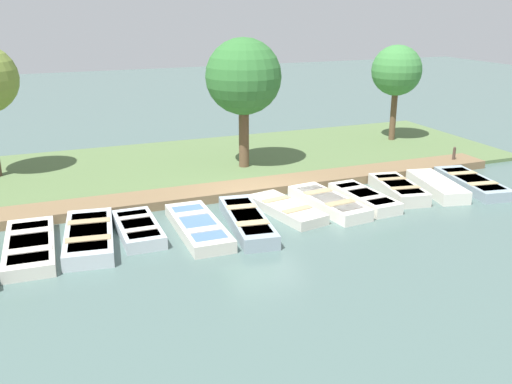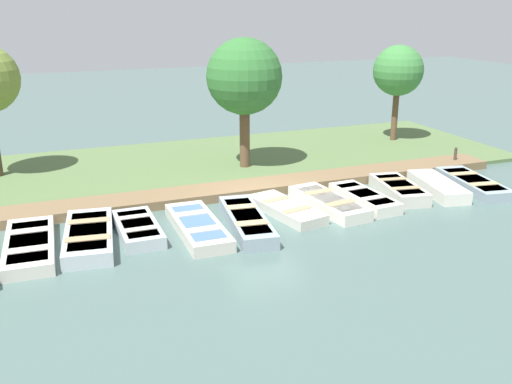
{
  "view_description": "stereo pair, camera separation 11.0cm",
  "coord_description": "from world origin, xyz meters",
  "px_view_note": "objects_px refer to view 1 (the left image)",
  "views": [
    {
      "loc": [
        16.0,
        -6.63,
        6.18
      ],
      "look_at": [
        0.66,
        -0.51,
        0.65
      ],
      "focal_mm": 40.0,
      "sensor_mm": 36.0,
      "label": 1
    },
    {
      "loc": [
        16.04,
        -6.53,
        6.18
      ],
      "look_at": [
        0.66,
        -0.51,
        0.65
      ],
      "focal_mm": 40.0,
      "sensor_mm": 36.0,
      "label": 2
    }
  ],
  "objects_px": {
    "rowboat_2": "(89,236)",
    "park_tree_left": "(244,77)",
    "rowboat_7": "(328,203)",
    "mooring_post_far": "(454,157)",
    "rowboat_1": "(30,246)",
    "rowboat_5": "(247,221)",
    "rowboat_6": "(286,209)",
    "rowboat_10": "(437,186)",
    "rowboat_4": "(198,227)",
    "rowboat_9": "(398,189)",
    "rowboat_11": "(472,183)",
    "rowboat_3": "(138,229)",
    "park_tree_center": "(397,71)",
    "rowboat_8": "(364,198)"
  },
  "relations": [
    {
      "from": "rowboat_1",
      "to": "rowboat_3",
      "type": "distance_m",
      "value": 2.83
    },
    {
      "from": "rowboat_5",
      "to": "park_tree_left",
      "type": "distance_m",
      "value": 6.83
    },
    {
      "from": "park_tree_center",
      "to": "rowboat_10",
      "type": "bearing_deg",
      "value": -22.44
    },
    {
      "from": "rowboat_9",
      "to": "rowboat_1",
      "type": "bearing_deg",
      "value": -78.6
    },
    {
      "from": "rowboat_5",
      "to": "rowboat_10",
      "type": "height_order",
      "value": "rowboat_10"
    },
    {
      "from": "rowboat_11",
      "to": "park_tree_center",
      "type": "bearing_deg",
      "value": 177.91
    },
    {
      "from": "rowboat_5",
      "to": "rowboat_6",
      "type": "distance_m",
      "value": 1.62
    },
    {
      "from": "rowboat_4",
      "to": "rowboat_6",
      "type": "distance_m",
      "value": 2.95
    },
    {
      "from": "mooring_post_far",
      "to": "rowboat_2",
      "type": "bearing_deg",
      "value": -80.12
    },
    {
      "from": "rowboat_6",
      "to": "rowboat_2",
      "type": "bearing_deg",
      "value": -100.53
    },
    {
      "from": "rowboat_10",
      "to": "park_tree_left",
      "type": "distance_m",
      "value": 7.9
    },
    {
      "from": "rowboat_1",
      "to": "rowboat_7",
      "type": "height_order",
      "value": "rowboat_7"
    },
    {
      "from": "rowboat_7",
      "to": "rowboat_3",
      "type": "bearing_deg",
      "value": -97.29
    },
    {
      "from": "rowboat_8",
      "to": "rowboat_9",
      "type": "bearing_deg",
      "value": 96.95
    },
    {
      "from": "rowboat_3",
      "to": "rowboat_9",
      "type": "relative_size",
      "value": 0.93
    },
    {
      "from": "rowboat_10",
      "to": "park_tree_center",
      "type": "height_order",
      "value": "park_tree_center"
    },
    {
      "from": "rowboat_3",
      "to": "rowboat_9",
      "type": "distance_m",
      "value": 8.74
    },
    {
      "from": "rowboat_3",
      "to": "rowboat_7",
      "type": "bearing_deg",
      "value": 89.1
    },
    {
      "from": "rowboat_2",
      "to": "rowboat_10",
      "type": "height_order",
      "value": "rowboat_10"
    },
    {
      "from": "rowboat_4",
      "to": "rowboat_2",
      "type": "bearing_deg",
      "value": -95.67
    },
    {
      "from": "rowboat_5",
      "to": "rowboat_6",
      "type": "relative_size",
      "value": 1.21
    },
    {
      "from": "rowboat_9",
      "to": "rowboat_11",
      "type": "bearing_deg",
      "value": 94.28
    },
    {
      "from": "rowboat_5",
      "to": "park_tree_left",
      "type": "height_order",
      "value": "park_tree_left"
    },
    {
      "from": "rowboat_7",
      "to": "rowboat_11",
      "type": "relative_size",
      "value": 0.95
    },
    {
      "from": "rowboat_10",
      "to": "rowboat_8",
      "type": "bearing_deg",
      "value": -76.85
    },
    {
      "from": "park_tree_left",
      "to": "mooring_post_far",
      "type": "bearing_deg",
      "value": 71.21
    },
    {
      "from": "rowboat_3",
      "to": "rowboat_5",
      "type": "bearing_deg",
      "value": 78.12
    },
    {
      "from": "rowboat_4",
      "to": "rowboat_7",
      "type": "bearing_deg",
      "value": 95.91
    },
    {
      "from": "rowboat_7",
      "to": "mooring_post_far",
      "type": "bearing_deg",
      "value": 102.65
    },
    {
      "from": "mooring_post_far",
      "to": "rowboat_10",
      "type": "bearing_deg",
      "value": -48.62
    },
    {
      "from": "rowboat_5",
      "to": "rowboat_9",
      "type": "height_order",
      "value": "rowboat_9"
    },
    {
      "from": "rowboat_2",
      "to": "rowboat_6",
      "type": "height_order",
      "value": "rowboat_2"
    },
    {
      "from": "rowboat_9",
      "to": "rowboat_3",
      "type": "bearing_deg",
      "value": -78.95
    },
    {
      "from": "rowboat_2",
      "to": "rowboat_4",
      "type": "xyz_separation_m",
      "value": [
        0.33,
        2.93,
        -0.03
      ]
    },
    {
      "from": "rowboat_6",
      "to": "rowboat_10",
      "type": "xyz_separation_m",
      "value": [
        -0.03,
        5.66,
        0.06
      ]
    },
    {
      "from": "rowboat_2",
      "to": "rowboat_9",
      "type": "relative_size",
      "value": 1.24
    },
    {
      "from": "rowboat_11",
      "to": "mooring_post_far",
      "type": "xyz_separation_m",
      "value": [
        -2.42,
        1.22,
        0.22
      ]
    },
    {
      "from": "rowboat_3",
      "to": "rowboat_5",
      "type": "distance_m",
      "value": 3.07
    },
    {
      "from": "rowboat_6",
      "to": "rowboat_11",
      "type": "relative_size",
      "value": 0.88
    },
    {
      "from": "rowboat_1",
      "to": "rowboat_10",
      "type": "distance_m",
      "value": 13.0
    },
    {
      "from": "rowboat_1",
      "to": "rowboat_2",
      "type": "distance_m",
      "value": 1.49
    },
    {
      "from": "rowboat_1",
      "to": "rowboat_10",
      "type": "relative_size",
      "value": 1.16
    },
    {
      "from": "rowboat_4",
      "to": "mooring_post_far",
      "type": "relative_size",
      "value": 4.29
    },
    {
      "from": "rowboat_2",
      "to": "rowboat_3",
      "type": "height_order",
      "value": "rowboat_2"
    },
    {
      "from": "rowboat_1",
      "to": "rowboat_7",
      "type": "distance_m",
      "value": 8.78
    },
    {
      "from": "park_tree_left",
      "to": "rowboat_8",
      "type": "bearing_deg",
      "value": 23.54
    },
    {
      "from": "rowboat_2",
      "to": "park_tree_left",
      "type": "relative_size",
      "value": 0.7
    },
    {
      "from": "rowboat_2",
      "to": "rowboat_3",
      "type": "xyz_separation_m",
      "value": [
        -0.13,
        1.33,
        -0.02
      ]
    },
    {
      "from": "rowboat_7",
      "to": "mooring_post_far",
      "type": "height_order",
      "value": "mooring_post_far"
    },
    {
      "from": "rowboat_4",
      "to": "rowboat_8",
      "type": "height_order",
      "value": "rowboat_8"
    }
  ]
}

